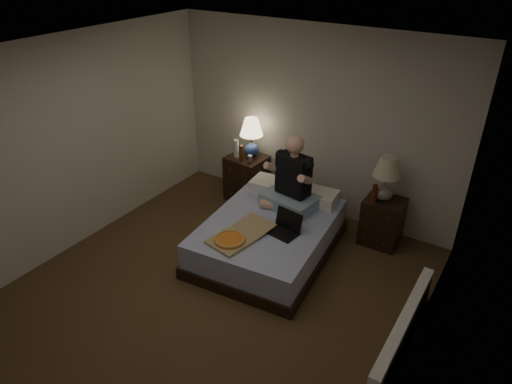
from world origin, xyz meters
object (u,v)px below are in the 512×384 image
Objects in this scene: lamp_left at (252,138)px; lamp_right at (386,179)px; beer_bottle_right at (374,193)px; nightstand_left at (247,178)px; pizza_box at (230,240)px; person at (291,173)px; bed at (269,237)px; nightstand_right at (382,221)px; laptop at (283,225)px; water_bottle at (236,148)px; radiator at (402,332)px; soda_can at (250,159)px; beer_bottle_left at (241,153)px.

lamp_left reaches higher than lamp_right.
lamp_right reaches higher than beer_bottle_right.
nightstand_left is 1.76m from pizza_box.
person is (-0.98, -0.53, 0.03)m from lamp_right.
nightstand_right is (1.06, 0.95, 0.08)m from bed.
person is at bearing 119.20° from laptop.
person is (1.12, -0.45, 0.12)m from water_bottle.
lamp_left is 2.24× the size of water_bottle.
nightstand_left reaches higher than pizza_box.
radiator is (2.89, -1.48, -0.59)m from water_bottle.
beer_bottle_right is (-0.08, -0.11, -0.16)m from lamp_right.
beer_bottle_right is at bearing 0.33° from soda_can.
bed is 5.27× the size of laptop.
beer_bottle_left reaches higher than nightstand_right.
laptop is at bearing -41.94° from soda_can.
soda_can is at bearing 163.23° from person.
soda_can is at bearing 125.57° from pizza_box.
beer_bottle_left is (-1.96, -0.15, -0.09)m from lamp_right.
soda_can is 0.43× the size of beer_bottle_right.
water_bottle is at bearing 178.98° from beer_bottle_right.
pizza_box is (-0.17, -1.04, -0.43)m from person.
lamp_right is 2.24× the size of water_bottle.
water_bottle is at bearing 132.57° from pizza_box.
beer_bottle_left is at bearing -99.86° from lamp_left.
lamp_left is at bearing 80.14° from beer_bottle_left.
radiator is at bearing -28.57° from soda_can.
lamp_right reaches higher than nightstand_right.
bed reaches higher than radiator.
water_bottle is at bearing -177.97° from lamp_right.
beer_bottle_left is (-0.04, -0.21, -0.17)m from lamp_left.
lamp_left reaches higher than bed.
nightstand_left reaches higher than radiator.
lamp_left reaches higher than radiator.
bed is 3.20× the size of lamp_right.
pizza_box is at bearing -126.43° from lamp_right.
soda_can reaches higher than laptop.
lamp_left reaches higher than nightstand_right.
nightstand_left is 1.64m from laptop.
soda_can is at bearing -62.91° from lamp_left.
beer_bottle_left is (-2.00, -0.15, 0.49)m from nightstand_right.
laptop is (1.34, -1.02, -0.23)m from water_bottle.
nightstand_right is 0.58m from lamp_right.
nightstand_left is 0.88× the size of pizza_box.
person is at bearing 90.68° from pizza_box.
nightstand_left is at bearing 139.62° from soda_can.
water_bottle is (-0.13, -0.07, 0.46)m from nightstand_left.
nightstand_left is 3.17m from radiator.
lamp_right is (-0.04, 0.00, 0.58)m from nightstand_right.
water_bottle is 0.33× the size of pizza_box.
bed is at bearing -139.13° from nightstand_right.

